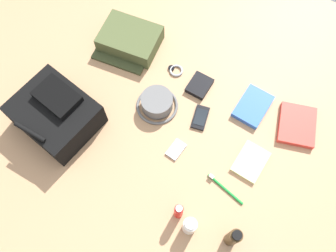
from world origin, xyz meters
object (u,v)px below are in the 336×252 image
Objects in this scene: toothpaste_tube at (190,226)px; paperback_novel at (297,125)px; sunscreen_spray at (179,211)px; wallet at (199,86)px; cologne_bottle at (233,238)px; travel_guidebook at (253,106)px; notepad at (251,162)px; toothbrush at (223,187)px; backpack at (56,114)px; media_player at (176,149)px; toiletry_pouch at (130,40)px; bucket_hat at (157,103)px; cell_phone at (200,118)px; wristwatch at (176,70)px.

paperback_novel is at bearing -108.03° from toothpaste_tube.
sunscreen_spray reaches higher than wallet.
cologne_bottle is at bearing 129.00° from wallet.
travel_guidebook reaches higher than notepad.
notepad is (0.10, 0.24, -0.00)m from paperback_novel.
toothbrush is (-0.05, 0.38, -0.01)m from travel_guidebook.
sunscreen_spray reaches higher than toothpaste_tube.
backpack is 0.52m from media_player.
toiletry_pouch reaches higher than travel_guidebook.
bucket_hat is 1.21× the size of notepad.
media_player is at bearing -51.67° from toothpaste_tube.
wallet reaches higher than notepad.
cell_phone is at bearing 120.62° from wallet.
paperback_novel is (-0.19, -0.60, -0.04)m from toothpaste_tube.
toothpaste_tube is 0.69m from wristwatch.
sunscreen_spray is 0.56m from travel_guidebook.
wallet is (-0.39, 0.04, -0.03)m from toiletry_pouch.
sunscreen_spray reaches higher than media_player.
toothpaste_tube is at bearing 133.81° from bucket_hat.
toiletry_pouch is at bearing -44.58° from sunscreen_spray.
wallet is at bearing -123.02° from bucket_hat.
notepad is (-0.10, 0.23, -0.00)m from travel_guidebook.
media_player and wristwatch have the same top height.
bucket_hat is 2.56× the size of wristwatch.
media_player is 0.59× the size of notepad.
sunscreen_spray is at bearing 135.42° from toiletry_pouch.
bucket_hat is at bearing 142.12° from toiletry_pouch.
cologne_bottle is 0.41m from media_player.
paperback_novel is 1.82× the size of cell_phone.
bucket_hat is at bearing -46.19° from toothpaste_tube.
notepad is at bearing 154.85° from wristwatch.
paperback_novel reaches higher than wristwatch.
notepad is at bearing 165.00° from cell_phone.
sunscreen_spray reaches higher than wristwatch.
bucket_hat is 1.02× the size of travel_guidebook.
paperback_novel is 1.99× the size of wallet.
sunscreen_spray is 0.57m from wallet.
toiletry_pouch is at bearing -20.04° from cell_phone.
cell_phone reaches higher than wristwatch.
toothbrush is (-0.10, -0.18, -0.05)m from sunscreen_spray.
toiletry_pouch is 0.97m from cologne_bottle.
backpack is at bearing 83.75° from toiletry_pouch.
bucket_hat is at bearing -38.17° from media_player.
toothbrush is at bearing -120.30° from sunscreen_spray.
toiletry_pouch is 0.77m from notepad.
wristwatch is at bearing 1.91° from paperback_novel.
toothpaste_tube reaches higher than wristwatch.
notepad is at bearing 67.33° from paperback_novel.
bucket_hat is at bearing 20.87° from paperback_novel.
toothpaste_tube reaches higher than travel_guidebook.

